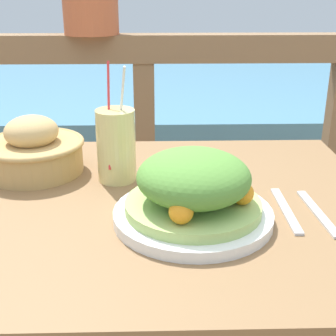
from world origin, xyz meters
The scene contains 8 objects.
patio_table centered at (0.00, 0.00, 0.64)m, with size 0.96×0.72×0.76m.
railing_fence centered at (0.00, 0.77, 0.69)m, with size 2.80×0.08×0.99m.
sea_backdrop centered at (0.00, 3.27, 0.27)m, with size 12.00×4.00×0.54m.
salad_plate centered at (0.10, -0.08, 0.82)m, with size 0.28×0.28×0.13m.
drink_glass centered at (-0.04, 0.11, 0.84)m, with size 0.08×0.09×0.25m.
bread_basket centered at (-0.23, 0.16, 0.81)m, with size 0.22×0.22×0.13m.
fork centered at (0.28, -0.05, 0.76)m, with size 0.02×0.18×0.00m.
knife centered at (0.33, -0.06, 0.76)m, with size 0.03×0.18×0.00m.
Camera 1 is at (0.04, -0.81, 1.15)m, focal length 50.00 mm.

